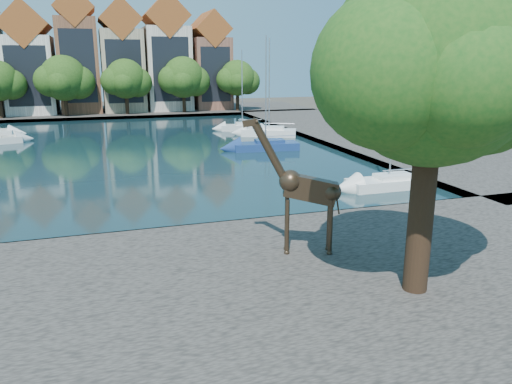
# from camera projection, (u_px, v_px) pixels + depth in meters

# --- Properties ---
(ground) EXTENTS (160.00, 160.00, 0.00)m
(ground) POSITION_uv_depth(u_px,v_px,m) (156.00, 238.00, 22.88)
(ground) COLOR #38332B
(ground) RESTS_ON ground
(water_basin) EXTENTS (38.00, 50.00, 0.08)m
(water_basin) POSITION_uv_depth(u_px,v_px,m) (125.00, 150.00, 44.97)
(water_basin) COLOR black
(water_basin) RESTS_ON ground
(near_quay) EXTENTS (50.00, 14.00, 0.50)m
(near_quay) POSITION_uv_depth(u_px,v_px,m) (181.00, 301.00, 16.37)
(near_quay) COLOR #4E4944
(near_quay) RESTS_ON ground
(far_quay) EXTENTS (60.00, 16.00, 0.50)m
(far_quay) POSITION_uv_depth(u_px,v_px,m) (112.00, 112.00, 74.37)
(far_quay) COLOR #4E4944
(far_quay) RESTS_ON ground
(right_quay) EXTENTS (14.00, 52.00, 0.50)m
(right_quay) POSITION_uv_depth(u_px,v_px,m) (370.00, 135.00, 52.24)
(right_quay) COLOR #4E4944
(right_quay) RESTS_ON ground
(plane_tree) EXTENTS (8.32, 6.40, 10.62)m
(plane_tree) POSITION_uv_depth(u_px,v_px,m) (437.00, 68.00, 14.85)
(plane_tree) COLOR #332114
(plane_tree) RESTS_ON near_quay
(townhouse_west_inner) EXTENTS (6.43, 9.18, 15.15)m
(townhouse_west_inner) POSITION_uv_depth(u_px,v_px,m) (30.00, 63.00, 69.45)
(townhouse_west_inner) COLOR silver
(townhouse_west_inner) RESTS_ON far_quay
(townhouse_center) EXTENTS (5.44, 9.18, 16.93)m
(townhouse_center) POSITION_uv_depth(u_px,v_px,m) (78.00, 56.00, 71.10)
(townhouse_center) COLOR brown
(townhouse_center) RESTS_ON far_quay
(townhouse_east_inner) EXTENTS (5.94, 9.18, 15.79)m
(townhouse_east_inner) POSITION_uv_depth(u_px,v_px,m) (122.00, 61.00, 73.02)
(townhouse_east_inner) COLOR tan
(townhouse_east_inner) RESTS_ON far_quay
(townhouse_east_mid) EXTENTS (6.43, 9.18, 16.65)m
(townhouse_east_mid) POSITION_uv_depth(u_px,v_px,m) (166.00, 58.00, 74.83)
(townhouse_east_mid) COLOR beige
(townhouse_east_mid) RESTS_ON far_quay
(townhouse_east_end) EXTENTS (5.44, 9.18, 14.43)m
(townhouse_east_end) POSITION_uv_depth(u_px,v_px,m) (209.00, 65.00, 76.99)
(townhouse_east_end) COLOR brown
(townhouse_east_end) RESTS_ON far_quay
(far_tree_mid_west) EXTENTS (7.80, 6.00, 8.00)m
(far_tree_mid_west) POSITION_uv_depth(u_px,v_px,m) (64.00, 80.00, 66.28)
(far_tree_mid_west) COLOR #332114
(far_tree_mid_west) RESTS_ON far_quay
(far_tree_mid_east) EXTENTS (7.02, 5.40, 7.52)m
(far_tree_mid_east) POSITION_uv_depth(u_px,v_px,m) (126.00, 80.00, 68.66)
(far_tree_mid_east) COLOR #332114
(far_tree_mid_east) RESTS_ON far_quay
(far_tree_east) EXTENTS (7.54, 5.80, 7.84)m
(far_tree_east) POSITION_uv_depth(u_px,v_px,m) (184.00, 79.00, 70.98)
(far_tree_east) COLOR #332114
(far_tree_east) RESTS_ON far_quay
(far_tree_far_east) EXTENTS (6.76, 5.20, 7.36)m
(far_tree_far_east) POSITION_uv_depth(u_px,v_px,m) (238.00, 79.00, 73.36)
(far_tree_far_east) COLOR #332114
(far_tree_far_east) RESTS_ON far_quay
(giraffe_statue) EXTENTS (3.63, 1.55, 5.31)m
(giraffe_statue) POSITION_uv_depth(u_px,v_px,m) (303.00, 188.00, 19.24)
(giraffe_statue) COLOR #35271A
(giraffe_statue) RESTS_ON near_quay
(sailboat_right_a) EXTENTS (5.37, 1.94, 9.35)m
(sailboat_right_a) POSITION_uv_depth(u_px,v_px,m) (389.00, 181.00, 31.27)
(sailboat_right_a) COLOR white
(sailboat_right_a) RESTS_ON water_basin
(sailboat_right_b) EXTENTS (5.93, 2.57, 9.82)m
(sailboat_right_b) POSITION_uv_depth(u_px,v_px,m) (266.00, 144.00, 44.45)
(sailboat_right_b) COLOR navy
(sailboat_right_b) RESTS_ON water_basin
(sailboat_right_c) EXTENTS (5.96, 4.09, 9.92)m
(sailboat_right_c) POSITION_uv_depth(u_px,v_px,m) (269.00, 131.00, 52.45)
(sailboat_right_c) COLOR white
(sailboat_right_c) RESTS_ON water_basin
(sailboat_right_d) EXTENTS (5.03, 2.39, 8.87)m
(sailboat_right_d) POSITION_uv_depth(u_px,v_px,m) (242.00, 126.00, 56.76)
(sailboat_right_d) COLOR silver
(sailboat_right_d) RESTS_ON water_basin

